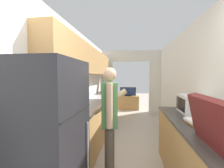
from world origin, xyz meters
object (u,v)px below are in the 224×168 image
object	(u,v)px
microwave	(192,104)
television	(128,92)
refrigerator	(40,149)
book_stack	(195,122)
person	(110,122)
tv_cabinet	(128,102)
range_oven	(100,112)

from	to	relation	value
microwave	television	size ratio (longest dim) A/B	0.68
refrigerator	microwave	distance (m)	2.19
refrigerator	book_stack	xyz separation A→B (m)	(1.62, 0.69, 0.10)
book_stack	refrigerator	bearing A→B (deg)	-156.92
person	book_stack	xyz separation A→B (m)	(1.08, -0.05, 0.06)
tv_cabinet	television	bearing A→B (deg)	-90.00
person	television	size ratio (longest dim) A/B	2.32
television	range_oven	bearing A→B (deg)	-106.55
microwave	tv_cabinet	world-z (taller)	microwave
refrigerator	person	size ratio (longest dim) A/B	1.02
microwave	refrigerator	bearing A→B (deg)	-144.95
book_stack	tv_cabinet	bearing A→B (deg)	101.23
book_stack	tv_cabinet	distance (m)	4.85
person	tv_cabinet	bearing A→B (deg)	-9.31
refrigerator	microwave	xyz separation A→B (m)	(1.79, 1.25, 0.22)
refrigerator	person	bearing A→B (deg)	53.90
range_oven	book_stack	world-z (taller)	range_oven
range_oven	tv_cabinet	world-z (taller)	range_oven
book_stack	range_oven	bearing A→B (deg)	127.73
person	range_oven	bearing A→B (deg)	8.26
microwave	book_stack	xyz separation A→B (m)	(-0.16, -0.56, -0.12)
tv_cabinet	television	distance (m)	0.49
television	person	bearing A→B (deg)	-91.77
range_oven	person	xyz separation A→B (m)	(0.60, -2.12, 0.40)
person	television	xyz separation A→B (m)	(0.14, 4.63, -0.07)
microwave	television	distance (m)	4.27
tv_cabinet	person	bearing A→B (deg)	-91.75
book_stack	tv_cabinet	xyz separation A→B (m)	(-0.94, 4.72, -0.62)
range_oven	book_stack	bearing A→B (deg)	-52.27
refrigerator	tv_cabinet	size ratio (longest dim) A/B	1.71
book_stack	television	distance (m)	4.77
refrigerator	person	distance (m)	0.92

